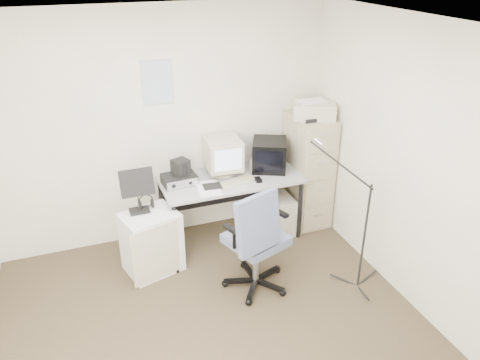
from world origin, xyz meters
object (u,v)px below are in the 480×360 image
object	(u,v)px
filing_cabinet	(307,170)
side_cart	(152,242)
desk	(231,207)
office_chair	(256,237)

from	to	relation	value
filing_cabinet	side_cart	bearing A→B (deg)	-169.89
filing_cabinet	side_cart	xyz separation A→B (m)	(-1.90, -0.34, -0.33)
desk	office_chair	bearing A→B (deg)	-94.72
desk	side_cart	distance (m)	1.00
side_cart	filing_cabinet	bearing A→B (deg)	-5.69
office_chair	side_cart	bearing A→B (deg)	125.41
desk	side_cart	bearing A→B (deg)	-161.99
office_chair	side_cart	distance (m)	1.09
filing_cabinet	side_cart	size ratio (longest dim) A/B	2.03
filing_cabinet	desk	bearing A→B (deg)	-178.19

